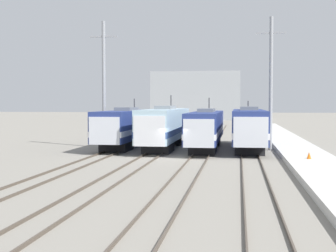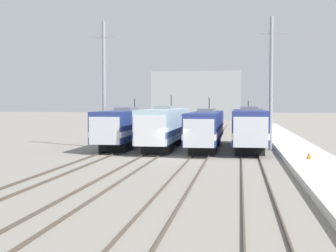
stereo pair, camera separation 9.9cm
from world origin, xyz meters
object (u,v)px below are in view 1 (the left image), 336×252
catenary_tower_left (104,83)px  catenary_tower_right (271,82)px  traffic_cone (309,155)px  locomotive_center_left (165,126)px  locomotive_center_right (206,128)px  locomotive_far_right (249,128)px  locomotive_far_left (126,127)px

catenary_tower_left → catenary_tower_right: same height
catenary_tower_left → traffic_cone: 22.63m
locomotive_center_left → locomotive_center_right: size_ratio=0.95×
catenary_tower_left → locomotive_far_right: bearing=-0.7°
catenary_tower_right → locomotive_far_left: bearing=177.1°
locomotive_center_left → locomotive_far_left: bearing=172.6°
locomotive_center_left → traffic_cone: locomotive_center_left is taller
locomotive_far_left → locomotive_far_right: locomotive_far_left is taller
locomotive_far_left → catenary_tower_left: size_ratio=1.29×
locomotive_center_left → locomotive_center_right: bearing=-1.4°
catenary_tower_right → traffic_cone: (2.12, -10.84, -5.99)m
catenary_tower_right → traffic_cone: size_ratio=25.23×
locomotive_far_left → catenary_tower_left: 5.06m
locomotive_far_left → catenary_tower_right: (14.72, -0.75, 4.55)m
locomotive_far_left → traffic_cone: (16.84, -11.60, -1.45)m
locomotive_center_right → catenary_tower_left: catenary_tower_left is taller
locomotive_far_right → locomotive_far_left: bearing=175.8°
locomotive_center_right → catenary_tower_left: bearing=-179.4°
locomotive_far_left → traffic_cone: bearing=-34.5°
locomotive_far_left → locomotive_center_left: (4.21, -0.54, 0.08)m
locomotive_center_left → locomotive_center_right: locomotive_center_left is taller
locomotive_center_right → catenary_tower_right: catenary_tower_right is taller
locomotive_far_left → catenary_tower_right: catenary_tower_right is taller
catenary_tower_left → locomotive_far_left: bearing=19.8°
locomotive_center_right → catenary_tower_right: bearing=-0.9°
locomotive_far_left → locomotive_far_right: (12.63, -0.94, 0.04)m
locomotive_center_right → catenary_tower_right: (6.30, -0.10, 4.60)m
locomotive_center_left → locomotive_far_right: locomotive_center_left is taller
catenary_tower_left → traffic_cone: bearing=-29.8°
locomotive_center_right → traffic_cone: bearing=-52.4°
catenary_tower_left → traffic_cone: catenary_tower_left is taller
locomotive_far_left → locomotive_center_right: (8.42, -0.65, -0.05)m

